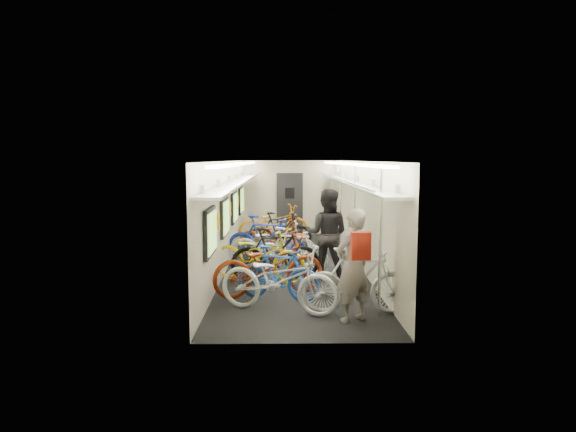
{
  "coord_description": "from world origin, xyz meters",
  "views": [
    {
      "loc": [
        -0.29,
        -11.6,
        2.45
      ],
      "look_at": [
        -0.12,
        0.05,
        1.15
      ],
      "focal_mm": 32.0,
      "sensor_mm": 36.0,
      "label": 1
    }
  ],
  "objects_px": {
    "backpack": "(361,246)",
    "passenger_mid": "(327,234)",
    "passenger_near": "(353,266)",
    "bicycle_0": "(279,280)",
    "bicycle_1": "(278,273)"
  },
  "relations": [
    {
      "from": "passenger_near",
      "to": "backpack",
      "type": "height_order",
      "value": "passenger_near"
    },
    {
      "from": "passenger_mid",
      "to": "bicycle_1",
      "type": "bearing_deg",
      "value": 73.54
    },
    {
      "from": "passenger_near",
      "to": "passenger_mid",
      "type": "relative_size",
      "value": 0.93
    },
    {
      "from": "bicycle_0",
      "to": "backpack",
      "type": "height_order",
      "value": "backpack"
    },
    {
      "from": "bicycle_0",
      "to": "passenger_near",
      "type": "height_order",
      "value": "passenger_near"
    },
    {
      "from": "passenger_near",
      "to": "passenger_mid",
      "type": "bearing_deg",
      "value": -121.23
    },
    {
      "from": "bicycle_1",
      "to": "passenger_near",
      "type": "xyz_separation_m",
      "value": [
        1.14,
        -1.19,
        0.38
      ]
    },
    {
      "from": "bicycle_1",
      "to": "passenger_near",
      "type": "bearing_deg",
      "value": -112.91
    },
    {
      "from": "bicycle_1",
      "to": "backpack",
      "type": "bearing_deg",
      "value": -125.76
    },
    {
      "from": "bicycle_0",
      "to": "passenger_mid",
      "type": "bearing_deg",
      "value": -0.68
    },
    {
      "from": "backpack",
      "to": "passenger_near",
      "type": "bearing_deg",
      "value": 87.03
    },
    {
      "from": "bicycle_1",
      "to": "backpack",
      "type": "distance_m",
      "value": 2.36
    },
    {
      "from": "bicycle_0",
      "to": "bicycle_1",
      "type": "distance_m",
      "value": 0.71
    },
    {
      "from": "backpack",
      "to": "passenger_mid",
      "type": "bearing_deg",
      "value": 89.58
    },
    {
      "from": "passenger_near",
      "to": "backpack",
      "type": "bearing_deg",
      "value": 55.58
    }
  ]
}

